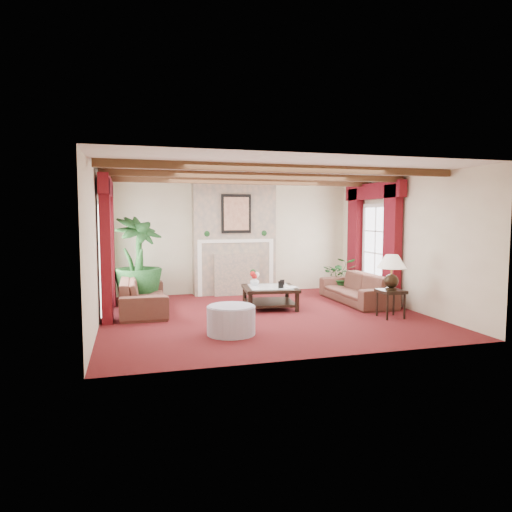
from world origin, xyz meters
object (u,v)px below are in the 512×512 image
object	(u,v)px
sofa_right	(357,284)
side_table	(391,304)
ottoman	(231,320)
potted_palm	(138,279)
sofa_left	(143,289)
coffee_table	(270,297)

from	to	relation	value
sofa_right	side_table	xyz separation A→B (m)	(-0.10, -1.52, -0.16)
ottoman	side_table	bearing A→B (deg)	6.98
potted_palm	side_table	xyz separation A→B (m)	(4.52, -2.74, -0.27)
potted_palm	ottoman	distance (m)	3.43
sofa_left	potted_palm	bearing A→B (deg)	6.61
side_table	ottoman	bearing A→B (deg)	-173.02
potted_palm	coffee_table	distance (m)	2.92
sofa_right	ottoman	xyz separation A→B (m)	(-3.23, -1.90, -0.19)
coffee_table	ottoman	distance (m)	2.21
ottoman	potted_palm	bearing A→B (deg)	113.93
potted_palm	coffee_table	size ratio (longest dim) A/B	2.01
sofa_left	ottoman	size ratio (longest dim) A/B	2.88
coffee_table	side_table	size ratio (longest dim) A/B	2.03
sofa_left	potted_palm	xyz separation A→B (m)	(-0.09, 0.86, 0.09)
sofa_right	ottoman	world-z (taller)	sofa_right
sofa_left	potted_palm	world-z (taller)	potted_palm
potted_palm	sofa_right	bearing A→B (deg)	-14.81
sofa_right	ottoman	distance (m)	3.76
potted_palm	ottoman	world-z (taller)	potted_palm
sofa_right	side_table	size ratio (longest dim) A/B	4.10
potted_palm	side_table	distance (m)	5.29
side_table	sofa_left	bearing A→B (deg)	157.02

